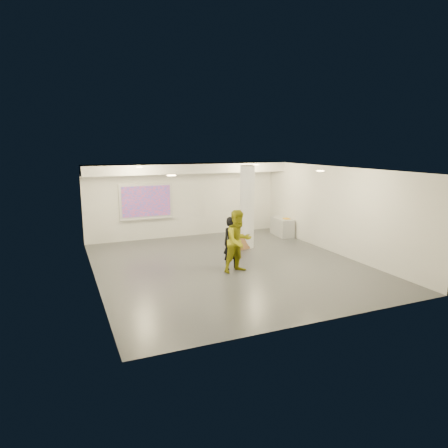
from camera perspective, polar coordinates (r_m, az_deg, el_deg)
name	(u,v)px	position (r m, az deg, el deg)	size (l,w,h in m)	color
floor	(229,265)	(12.60, 0.71, -5.91)	(8.00, 9.00, 0.01)	#35383C
ceiling	(229,169)	(12.06, 0.75, 7.84)	(8.00, 9.00, 0.01)	white
wall_back	(185,200)	(16.41, -5.60, 3.43)	(8.00, 0.01, 3.00)	silver
wall_front	(317,255)	(8.42, 13.16, -4.32)	(8.00, 0.01, 3.00)	silver
wall_left	(93,229)	(11.27, -18.23, -0.66)	(0.01, 9.00, 3.00)	silver
wall_right	(335,210)	(14.30, 15.58, 1.91)	(0.01, 9.00, 3.00)	silver
soffit_band	(189,168)	(15.76, -5.09, 7.94)	(8.00, 1.10, 0.36)	silver
downlight_nw	(139,167)	(13.80, -12.02, 7.94)	(0.22, 0.22, 0.02)	#EFCB8E
downlight_ne	(256,165)	(15.26, 4.59, 8.44)	(0.22, 0.22, 0.02)	#EFCB8E
downlight_sw	(172,175)	(9.91, -7.51, 6.89)	(0.22, 0.22, 0.02)	#EFCB8E
downlight_se	(320,171)	(11.86, 13.60, 7.38)	(0.22, 0.22, 0.02)	#EFCB8E
column	(247,207)	(14.47, 3.31, 2.42)	(0.52, 0.52, 3.00)	white
projection_screen	(146,202)	(15.96, -11.05, 3.15)	(2.10, 0.13, 1.42)	silver
credenza	(282,227)	(16.75, 8.30, -0.40)	(0.53, 1.27, 0.74)	#9EA1A4
postit_pad	(286,219)	(16.50, 8.91, 0.77)	(0.21, 0.29, 0.03)	#F3AE16
cardboard_back	(236,242)	(14.41, 1.70, -2.62)	(0.49, 0.04, 0.53)	brown
cardboard_front	(243,242)	(14.39, 2.68, -2.58)	(0.52, 0.05, 0.58)	brown
woman	(232,243)	(12.06, 1.12, -2.75)	(0.58, 0.38, 1.60)	black
man	(238,241)	(11.74, 2.08, -2.49)	(0.91, 0.71, 1.86)	#999613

